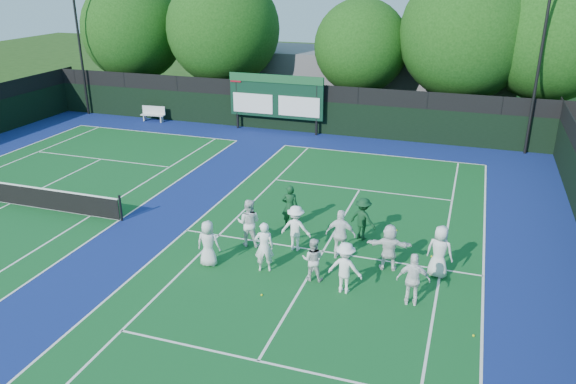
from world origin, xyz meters
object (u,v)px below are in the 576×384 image
(tennis_net, at_px, (9,193))
(coach_left, at_px, (290,206))
(bench, at_px, (153,113))
(scoreboard, at_px, (276,97))

(tennis_net, height_order, coach_left, coach_left)
(tennis_net, bearing_deg, coach_left, 7.46)
(coach_left, bearing_deg, bench, -59.86)
(bench, height_order, coach_left, coach_left)
(tennis_net, xyz_separation_m, coach_left, (12.21, 1.60, 0.38))
(scoreboard, xyz_separation_m, coach_left, (5.22, -12.99, -1.32))
(tennis_net, height_order, bench, tennis_net)
(tennis_net, relative_size, coach_left, 6.46)
(tennis_net, distance_m, bench, 14.46)
(bench, distance_m, coach_left, 18.80)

